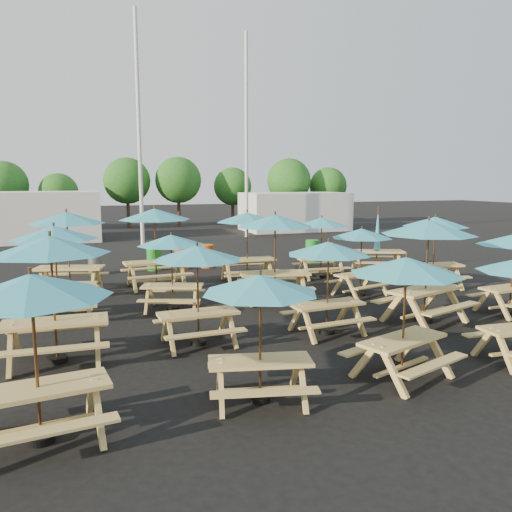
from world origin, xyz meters
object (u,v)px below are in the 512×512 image
object	(u,v)px
picnic_unit_5	(197,259)
picnic_unit_9	(328,254)
picnic_unit_10	(275,226)
picnic_unit_6	(171,245)
waste_bin_2	(182,257)
picnic_unit_4	(260,292)
picnic_unit_3	(67,223)
waste_bin_1	(154,258)
picnic_unit_1	(51,253)
picnic_unit_2	(54,238)
picnic_unit_13	(428,234)
waste_bin_0	(96,262)
picnic_unit_11	(247,221)
picnic_unit_15	(322,225)
picnic_unit_19	(377,245)
waste_bin_3	(175,257)
waste_bin_5	(312,251)
picnic_unit_7	(155,219)
waste_bin_4	(207,256)
picnic_unit_8	(406,273)
picnic_unit_18	(435,226)
picnic_unit_0	(32,296)
picnic_unit_14	(362,237)

from	to	relation	value
picnic_unit_5	picnic_unit_9	world-z (taller)	picnic_unit_5
picnic_unit_9	picnic_unit_10	distance (m)	3.28
picnic_unit_6	waste_bin_2	world-z (taller)	picnic_unit_6
picnic_unit_4	picnic_unit_3	bearing A→B (deg)	120.67
picnic_unit_3	picnic_unit_9	xyz separation A→B (m)	(5.49, -6.13, -0.35)
waste_bin_1	picnic_unit_1	bearing A→B (deg)	-108.53
picnic_unit_2	picnic_unit_13	xyz separation A→B (m)	(8.38, -3.15, 0.13)
picnic_unit_1	waste_bin_0	distance (m)	9.40
picnic_unit_11	picnic_unit_13	bearing A→B (deg)	-64.37
picnic_unit_6	picnic_unit_10	bearing A→B (deg)	20.22
picnic_unit_5	picnic_unit_11	world-z (taller)	picnic_unit_11
picnic_unit_15	picnic_unit_19	size ratio (longest dim) A/B	0.87
picnic_unit_1	picnic_unit_6	world-z (taller)	picnic_unit_1
waste_bin_3	picnic_unit_1	bearing A→B (deg)	-112.74
picnic_unit_10	waste_bin_1	xyz separation A→B (m)	(-2.54, 6.18, -1.70)
picnic_unit_5	waste_bin_0	size ratio (longest dim) A/B	2.33
picnic_unit_13	picnic_unit_15	size ratio (longest dim) A/B	1.28
picnic_unit_2	picnic_unit_9	distance (m)	6.55
picnic_unit_5	waste_bin_5	world-z (taller)	picnic_unit_5
picnic_unit_4	picnic_unit_9	size ratio (longest dim) A/B	1.02
picnic_unit_5	waste_bin_1	bearing A→B (deg)	85.55
picnic_unit_3	waste_bin_0	distance (m)	3.70
waste_bin_0	picnic_unit_2	bearing A→B (deg)	-99.97
picnic_unit_10	picnic_unit_11	size ratio (longest dim) A/B	1.08
picnic_unit_1	picnic_unit_2	distance (m)	3.09
picnic_unit_7	waste_bin_0	world-z (taller)	picnic_unit_7
picnic_unit_2	waste_bin_4	world-z (taller)	picnic_unit_2
picnic_unit_19	waste_bin_4	xyz separation A→B (m)	(-5.73, 3.20, -0.57)
waste_bin_1	waste_bin_4	size ratio (longest dim) A/B	1.00
picnic_unit_13	picnic_unit_7	bearing A→B (deg)	114.75
picnic_unit_8	picnic_unit_11	distance (m)	8.85
picnic_unit_1	picnic_unit_13	distance (m)	8.31
waste_bin_2	waste_bin_5	world-z (taller)	same
waste_bin_4	picnic_unit_7	bearing A→B (deg)	-127.84
picnic_unit_2	picnic_unit_6	size ratio (longest dim) A/B	1.03
picnic_unit_8	waste_bin_0	world-z (taller)	picnic_unit_8
picnic_unit_15	waste_bin_2	distance (m)	5.68
picnic_unit_15	picnic_unit_8	bearing A→B (deg)	-102.89
picnic_unit_19	waste_bin_2	xyz separation A→B (m)	(-6.72, 3.23, -0.57)
picnic_unit_6	picnic_unit_18	world-z (taller)	picnic_unit_18
picnic_unit_0	picnic_unit_1	size ratio (longest dim) A/B	0.94
picnic_unit_5	waste_bin_1	distance (m)	9.36
waste_bin_3	picnic_unit_5	bearing A→B (deg)	-97.42
waste_bin_4	picnic_unit_4	bearing A→B (deg)	-99.97
picnic_unit_5	picnic_unit_6	world-z (taller)	picnic_unit_5
picnic_unit_6	waste_bin_5	bearing A→B (deg)	60.50
picnic_unit_11	picnic_unit_8	bearing A→B (deg)	-87.42
picnic_unit_2	picnic_unit_14	bearing A→B (deg)	1.62
picnic_unit_1	picnic_unit_2	size ratio (longest dim) A/B	1.03
picnic_unit_8	waste_bin_4	bearing A→B (deg)	73.74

